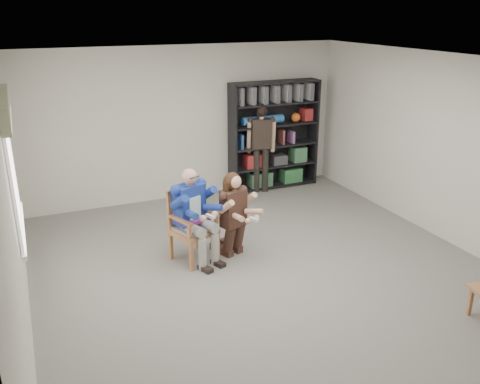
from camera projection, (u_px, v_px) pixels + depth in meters
name	position (u px, v px, depth m)	size (l,w,h in m)	color
room_shell	(274.00, 179.00, 6.32)	(6.00, 7.00, 2.80)	silver
floor	(272.00, 277.00, 6.80)	(6.00, 7.00, 0.01)	slate
window_left	(13.00, 167.00, 5.99)	(0.16, 2.00, 1.75)	white
armchair	(194.00, 226.00, 7.12)	(0.61, 0.59, 1.05)	#AF7245
seated_man	(193.00, 215.00, 7.07)	(0.59, 0.82, 1.36)	navy
kneeling_woman	(235.00, 216.00, 7.21)	(0.52, 0.84, 1.25)	#371F1B
bookshelf	(274.00, 136.00, 9.90)	(1.80, 0.38, 2.10)	black
standing_man	(261.00, 150.00, 9.71)	(0.52, 0.29, 1.69)	#2B221C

